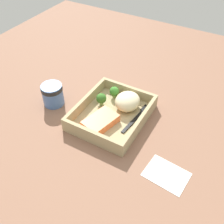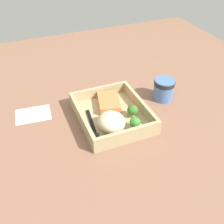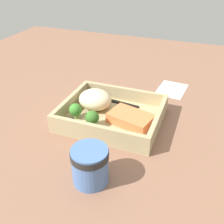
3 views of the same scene
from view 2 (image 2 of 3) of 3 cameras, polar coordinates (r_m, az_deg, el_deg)
ground_plane at (r=89.15cm, az=-0.00°, el=-1.88°), size 160.00×160.00×2.00cm
takeout_tray at (r=88.13cm, az=-0.00°, el=-1.08°), size 26.19×21.98×1.20cm
tray_rim at (r=86.56cm, az=-0.00°, el=0.22°), size 26.19×21.98×3.85cm
salmon_fillet at (r=91.39cm, az=-0.72°, el=2.08°), size 12.48×9.52×2.69cm
mashed_potatoes at (r=80.86cm, az=-0.10°, el=-2.16°), size 9.33×8.38×5.59cm
broccoli_floret_1 at (r=81.36cm, az=5.04°, el=-2.30°), size 3.42×3.42×4.35cm
broccoli_floret_2 at (r=85.99cm, az=4.51°, el=0.34°), size 3.58×3.58×4.49cm
fork at (r=83.10cm, az=-4.16°, el=-3.31°), size 15.88×3.53×0.44cm
paper_cup at (r=97.30cm, az=11.23°, el=5.06°), size 7.52×7.52×7.87cm
receipt_slip at (r=93.99cm, az=-16.79°, el=-0.50°), size 9.79×12.46×0.24cm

